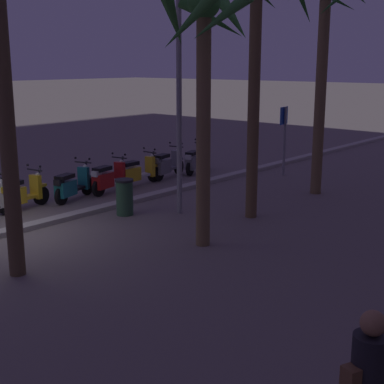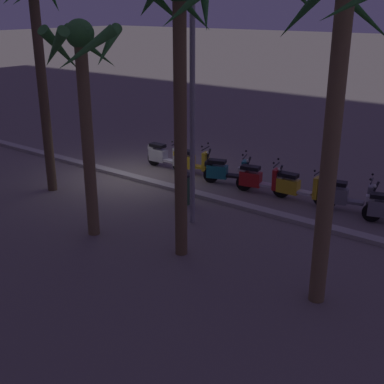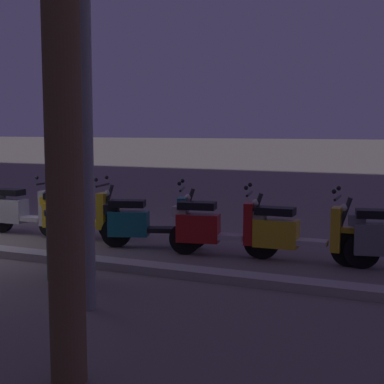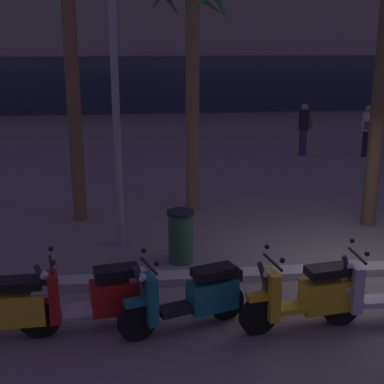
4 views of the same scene
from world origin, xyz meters
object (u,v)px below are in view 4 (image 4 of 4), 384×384
at_px(scooter_teal_far_back, 193,297).
at_px(street_lamp, 112,5).
at_px(scooter_red_mid_rear, 97,297).
at_px(pedestrian_window_shopping, 304,128).
at_px(palm_tree_near_sign, 192,29).
at_px(litter_bin, 181,236).
at_px(scooter_yellow_mid_front, 309,296).
at_px(pedestrian_strolling_near_curb, 367,129).

xyz_separation_m(scooter_teal_far_back, street_lamp, (-1.04, 3.24, 3.93)).
distance_m(scooter_red_mid_rear, pedestrian_window_shopping, 12.59).
relative_size(palm_tree_near_sign, street_lamp, 0.74).
bearing_deg(palm_tree_near_sign, scooter_red_mid_rear, -109.54).
xyz_separation_m(scooter_red_mid_rear, street_lamp, (0.26, 3.14, 3.92)).
bearing_deg(litter_bin, scooter_yellow_mid_front, -57.90).
xyz_separation_m(scooter_red_mid_rear, palm_tree_near_sign, (1.88, 5.30, 3.58)).
xyz_separation_m(scooter_yellow_mid_front, street_lamp, (-2.60, 3.40, 3.92)).
relative_size(palm_tree_near_sign, litter_bin, 5.67).
bearing_deg(palm_tree_near_sign, scooter_teal_far_back, -96.18).
height_order(scooter_yellow_mid_front, street_lamp, street_lamp).
height_order(pedestrian_strolling_near_curb, litter_bin, pedestrian_strolling_near_curb).
bearing_deg(pedestrian_window_shopping, pedestrian_strolling_near_curb, -12.16).
bearing_deg(scooter_yellow_mid_front, street_lamp, 127.46).
bearing_deg(street_lamp, pedestrian_strolling_near_curb, 42.15).
relative_size(pedestrian_strolling_near_curb, pedestrian_window_shopping, 0.99).
distance_m(palm_tree_near_sign, litter_bin, 4.77).
bearing_deg(scooter_red_mid_rear, pedestrian_window_shopping, 59.93).
height_order(scooter_yellow_mid_front, litter_bin, scooter_yellow_mid_front).
bearing_deg(scooter_red_mid_rear, palm_tree_near_sign, 70.46).
bearing_deg(scooter_teal_far_back, scooter_yellow_mid_front, -5.91).
bearing_deg(street_lamp, palm_tree_near_sign, 53.19).
relative_size(pedestrian_strolling_near_curb, street_lamp, 0.24).
bearing_deg(litter_bin, street_lamp, 138.21).
relative_size(scooter_yellow_mid_front, street_lamp, 0.24).
distance_m(pedestrian_window_shopping, litter_bin, 10.04).
bearing_deg(palm_tree_near_sign, litter_bin, -99.93).
distance_m(scooter_yellow_mid_front, palm_tree_near_sign, 6.69).
xyz_separation_m(pedestrian_strolling_near_curb, pedestrian_window_shopping, (-2.04, 0.44, 0.01)).
relative_size(scooter_red_mid_rear, litter_bin, 1.82).
bearing_deg(street_lamp, pedestrian_window_shopping, 52.06).
bearing_deg(pedestrian_window_shopping, scooter_red_mid_rear, -120.07).
height_order(pedestrian_strolling_near_curb, pedestrian_window_shopping, pedestrian_window_shopping).
height_order(pedestrian_window_shopping, street_lamp, street_lamp).
distance_m(scooter_teal_far_back, street_lamp, 5.20).
relative_size(scooter_red_mid_rear, palm_tree_near_sign, 0.32).
relative_size(scooter_teal_far_back, pedestrian_strolling_near_curb, 1.04).
xyz_separation_m(scooter_yellow_mid_front, litter_bin, (-1.53, 2.44, 0.02)).
height_order(scooter_red_mid_rear, pedestrian_window_shopping, pedestrian_window_shopping).
distance_m(pedestrian_strolling_near_curb, street_lamp, 11.43).
height_order(pedestrian_strolling_near_curb, street_lamp, street_lamp).
relative_size(pedestrian_strolling_near_curb, litter_bin, 1.80).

